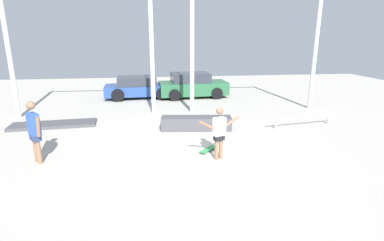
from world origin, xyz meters
The scene contains 11 objects.
ground_plane centered at (0.00, 0.00, 0.00)m, with size 36.00×36.00×0.00m, color #B2ADA3.
skateboarder centered at (0.91, -0.65, 0.87)m, with size 1.27×0.52×1.55m.
skateboard centered at (0.73, 0.00, 0.06)m, with size 0.68×0.72×0.08m.
grind_box centered at (0.68, 2.27, 0.26)m, with size 2.67×0.64×0.51m, color #47474C.
manual_pad centered at (-4.92, 3.49, 0.06)m, with size 3.25×0.99×0.13m, color #47474C.
grind_rail centered at (4.99, 2.15, 0.29)m, with size 2.94×0.51×0.36m.
canopy_support_left centered at (-3.88, 5.10, 3.50)m, with size 6.15×0.20×5.62m.
canopy_support_right centered at (3.88, 5.10, 3.50)m, with size 6.15×0.20×5.62m.
parked_car_blue centered at (-1.70, 8.87, 0.61)m, with size 4.04×2.10×1.24m.
parked_car_green centered at (1.40, 8.64, 0.69)m, with size 4.05×2.11×1.43m.
bystander centered at (-4.23, -0.23, 0.99)m, with size 0.57×0.64×1.79m.
Camera 1 is at (-0.95, -8.64, 3.48)m, focal length 28.00 mm.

